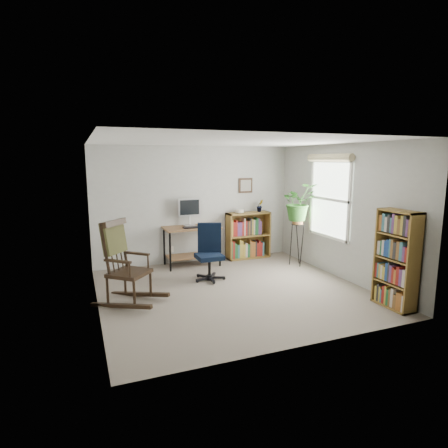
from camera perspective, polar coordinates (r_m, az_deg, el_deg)
name	(u,v)px	position (r m, az deg, el deg)	size (l,w,h in m)	color
floor	(233,291)	(6.24, 1.37, -10.14)	(4.20, 4.00, 0.00)	gray
ceiling	(234,141)	(5.87, 1.47, 12.47)	(4.20, 4.00, 0.00)	silver
wall_back	(196,205)	(7.80, -4.32, 2.95)	(4.20, 0.00, 2.40)	#B4B5B0
wall_front	(304,245)	(4.20, 12.13, -3.16)	(4.20, 0.00, 2.40)	#B4B5B0
wall_left	(94,227)	(5.48, -19.25, -0.49)	(0.00, 4.00, 2.40)	#B4B5B0
wall_right	(341,212)	(7.02, 17.42, 1.76)	(0.00, 4.00, 2.40)	#B4B5B0
window	(329,199)	(7.20, 15.76, 3.64)	(0.12, 1.20, 1.50)	white
desk	(192,246)	(7.60, -4.92, -3.38)	(1.10, 0.61, 0.80)	brown
monitor	(189,212)	(7.61, -5.30, 1.82)	(0.46, 0.16, 0.56)	#BABABF
keyboard	(193,227)	(7.41, -4.70, -0.49)	(0.40, 0.15, 0.03)	black
office_chair	(209,252)	(6.64, -2.25, -4.30)	(0.56, 0.56, 1.02)	black
rocking_chair	(129,262)	(5.74, -14.28, -5.58)	(0.66, 1.10, 1.27)	black
low_bookshelf	(248,235)	(8.15, 3.71, -1.73)	(0.95, 0.32, 1.00)	olive
tall_bookshelf	(397,259)	(5.92, 24.81, -4.93)	(0.27, 0.62, 1.43)	olive
plant_stand	(297,241)	(7.71, 11.05, -2.58)	(0.28, 0.28, 0.99)	black
spider_plant	(299,184)	(7.56, 11.34, 6.01)	(1.69, 1.88, 1.46)	#2C6523
potted_plant_small	(260,209)	(8.19, 5.49, 2.25)	(0.13, 0.24, 0.11)	#2C6523
framed_picture	(246,185)	(8.14, 3.34, 5.88)	(0.32, 0.04, 0.32)	black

